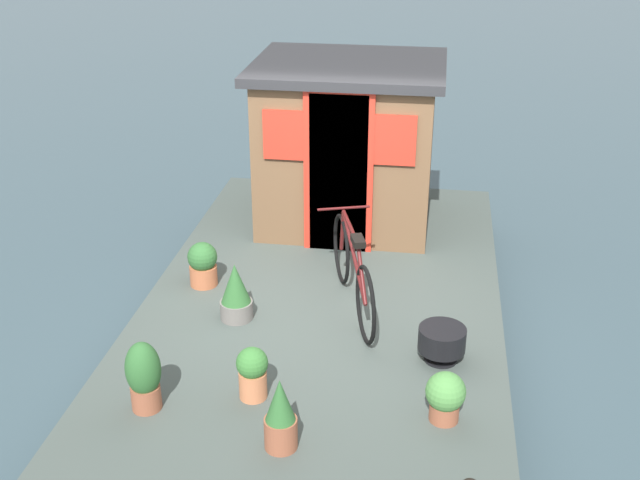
{
  "coord_description": "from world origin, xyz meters",
  "views": [
    {
      "loc": [
        -6.52,
        -0.96,
        4.22
      ],
      "look_at": [
        -0.2,
        0.0,
        1.18
      ],
      "focal_mm": 44.45,
      "sensor_mm": 36.0,
      "label": 1
    }
  ],
  "objects_px": {
    "houseboat_cabin": "(348,143)",
    "potted_plant_succulent": "(236,293)",
    "potted_plant_rosemary": "(252,372)",
    "charcoal_grill": "(442,340)",
    "bicycle": "(353,271)",
    "potted_plant_sage": "(144,376)",
    "potted_plant_geranium": "(203,264)",
    "potted_plant_fern": "(445,396)",
    "potted_plant_lavender": "(280,416)"
  },
  "relations": [
    {
      "from": "potted_plant_fern",
      "to": "potted_plant_sage",
      "type": "height_order",
      "value": "potted_plant_sage"
    },
    {
      "from": "charcoal_grill",
      "to": "potted_plant_fern",
      "type": "bearing_deg",
      "value": -177.57
    },
    {
      "from": "potted_plant_lavender",
      "to": "charcoal_grill",
      "type": "relative_size",
      "value": 1.44
    },
    {
      "from": "potted_plant_fern",
      "to": "houseboat_cabin",
      "type": "bearing_deg",
      "value": 18.05
    },
    {
      "from": "potted_plant_sage",
      "to": "charcoal_grill",
      "type": "relative_size",
      "value": 1.46
    },
    {
      "from": "potted_plant_sage",
      "to": "charcoal_grill",
      "type": "height_order",
      "value": "potted_plant_sage"
    },
    {
      "from": "houseboat_cabin",
      "to": "charcoal_grill",
      "type": "bearing_deg",
      "value": -157.89
    },
    {
      "from": "potted_plant_succulent",
      "to": "bicycle",
      "type": "bearing_deg",
      "value": -71.45
    },
    {
      "from": "potted_plant_lavender",
      "to": "potted_plant_sage",
      "type": "xyz_separation_m",
      "value": [
        0.28,
        1.09,
        0.02
      ]
    },
    {
      "from": "potted_plant_lavender",
      "to": "charcoal_grill",
      "type": "xyz_separation_m",
      "value": [
        1.27,
        -1.1,
        -0.07
      ]
    },
    {
      "from": "houseboat_cabin",
      "to": "potted_plant_fern",
      "type": "height_order",
      "value": "houseboat_cabin"
    },
    {
      "from": "houseboat_cabin",
      "to": "potted_plant_rosemary",
      "type": "relative_size",
      "value": 4.75
    },
    {
      "from": "potted_plant_rosemary",
      "to": "charcoal_grill",
      "type": "xyz_separation_m",
      "value": [
        0.73,
        -1.43,
        -0.03
      ]
    },
    {
      "from": "potted_plant_succulent",
      "to": "potted_plant_geranium",
      "type": "height_order",
      "value": "potted_plant_succulent"
    },
    {
      "from": "potted_plant_geranium",
      "to": "potted_plant_sage",
      "type": "bearing_deg",
      "value": -176.44
    },
    {
      "from": "potted_plant_geranium",
      "to": "potted_plant_sage",
      "type": "height_order",
      "value": "potted_plant_sage"
    },
    {
      "from": "potted_plant_fern",
      "to": "potted_plant_sage",
      "type": "xyz_separation_m",
      "value": [
        -0.2,
        2.23,
        0.08
      ]
    },
    {
      "from": "potted_plant_geranium",
      "to": "potted_plant_rosemary",
      "type": "height_order",
      "value": "potted_plant_geranium"
    },
    {
      "from": "potted_plant_succulent",
      "to": "potted_plant_sage",
      "type": "relative_size",
      "value": 0.95
    },
    {
      "from": "houseboat_cabin",
      "to": "potted_plant_succulent",
      "type": "relative_size",
      "value": 3.78
    },
    {
      "from": "houseboat_cabin",
      "to": "potted_plant_rosemary",
      "type": "height_order",
      "value": "houseboat_cabin"
    },
    {
      "from": "potted_plant_succulent",
      "to": "potted_plant_sage",
      "type": "xyz_separation_m",
      "value": [
        -1.39,
        0.35,
        0.03
      ]
    },
    {
      "from": "houseboat_cabin",
      "to": "potted_plant_fern",
      "type": "xyz_separation_m",
      "value": [
        -3.55,
        -1.16,
        -0.71
      ]
    },
    {
      "from": "potted_plant_lavender",
      "to": "potted_plant_succulent",
      "type": "xyz_separation_m",
      "value": [
        1.67,
        0.74,
        -0.01
      ]
    },
    {
      "from": "houseboat_cabin",
      "to": "potted_plant_succulent",
      "type": "height_order",
      "value": "houseboat_cabin"
    },
    {
      "from": "potted_plant_succulent",
      "to": "potted_plant_sage",
      "type": "distance_m",
      "value": 1.44
    },
    {
      "from": "bicycle",
      "to": "charcoal_grill",
      "type": "xyz_separation_m",
      "value": [
        -0.75,
        -0.83,
        -0.19
      ]
    },
    {
      "from": "potted_plant_lavender",
      "to": "potted_plant_fern",
      "type": "distance_m",
      "value": 1.24
    },
    {
      "from": "potted_plant_lavender",
      "to": "potted_plant_rosemary",
      "type": "xyz_separation_m",
      "value": [
        0.54,
        0.33,
        -0.04
      ]
    },
    {
      "from": "potted_plant_succulent",
      "to": "potted_plant_sage",
      "type": "bearing_deg",
      "value": 165.79
    },
    {
      "from": "potted_plant_succulent",
      "to": "charcoal_grill",
      "type": "height_order",
      "value": "potted_plant_succulent"
    },
    {
      "from": "charcoal_grill",
      "to": "bicycle",
      "type": "bearing_deg",
      "value": 47.97
    },
    {
      "from": "houseboat_cabin",
      "to": "charcoal_grill",
      "type": "distance_m",
      "value": 3.07
    },
    {
      "from": "bicycle",
      "to": "potted_plant_sage",
      "type": "xyz_separation_m",
      "value": [
        -1.73,
        1.37,
        -0.09
      ]
    },
    {
      "from": "potted_plant_sage",
      "to": "potted_plant_geranium",
      "type": "bearing_deg",
      "value": 3.56
    },
    {
      "from": "bicycle",
      "to": "potted_plant_fern",
      "type": "xyz_separation_m",
      "value": [
        -1.53,
        -0.86,
        -0.17
      ]
    },
    {
      "from": "potted_plant_lavender",
      "to": "potted_plant_fern",
      "type": "relative_size",
      "value": 1.42
    },
    {
      "from": "potted_plant_succulent",
      "to": "potted_plant_lavender",
      "type": "bearing_deg",
      "value": -156.1
    },
    {
      "from": "potted_plant_lavender",
      "to": "potted_plant_sage",
      "type": "height_order",
      "value": "potted_plant_sage"
    },
    {
      "from": "charcoal_grill",
      "to": "potted_plant_rosemary",
      "type": "bearing_deg",
      "value": 116.91
    },
    {
      "from": "houseboat_cabin",
      "to": "bicycle",
      "type": "relative_size",
      "value": 1.21
    },
    {
      "from": "potted_plant_fern",
      "to": "potted_plant_rosemary",
      "type": "relative_size",
      "value": 0.92
    },
    {
      "from": "houseboat_cabin",
      "to": "potted_plant_fern",
      "type": "bearing_deg",
      "value": -161.95
    },
    {
      "from": "charcoal_grill",
      "to": "potted_plant_succulent",
      "type": "bearing_deg",
      "value": 77.58
    },
    {
      "from": "potted_plant_geranium",
      "to": "potted_plant_lavender",
      "type": "bearing_deg",
      "value": -151.55
    },
    {
      "from": "bicycle",
      "to": "potted_plant_lavender",
      "type": "distance_m",
      "value": 2.04
    },
    {
      "from": "houseboat_cabin",
      "to": "potted_plant_lavender",
      "type": "distance_m",
      "value": 4.08
    },
    {
      "from": "bicycle",
      "to": "potted_plant_rosemary",
      "type": "distance_m",
      "value": 1.6
    },
    {
      "from": "potted_plant_succulent",
      "to": "potted_plant_rosemary",
      "type": "height_order",
      "value": "potted_plant_succulent"
    },
    {
      "from": "potted_plant_fern",
      "to": "charcoal_grill",
      "type": "xyz_separation_m",
      "value": [
        0.79,
        0.03,
        -0.02
      ]
    }
  ]
}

